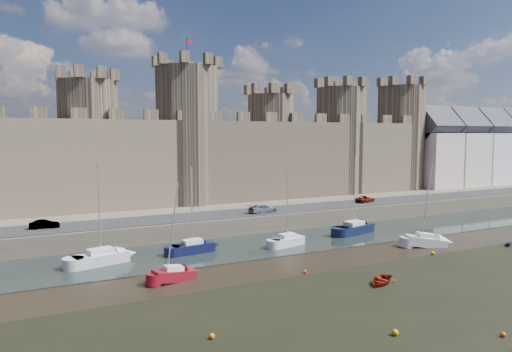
# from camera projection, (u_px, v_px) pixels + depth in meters

# --- Properties ---
(ground) EXTENTS (160.00, 160.00, 0.00)m
(ground) POSITION_uv_depth(u_px,v_px,m) (355.00, 318.00, 35.44)
(ground) COLOR black
(ground) RESTS_ON ground
(seaweed_patch) EXTENTS (70.00, 34.00, 0.01)m
(seaweed_patch) POSITION_uv_depth(u_px,v_px,m) (412.00, 350.00, 30.08)
(seaweed_patch) COLOR black
(seaweed_patch) RESTS_ON ground
(water_channel) EXTENTS (160.00, 12.00, 0.08)m
(water_channel) POSITION_uv_depth(u_px,v_px,m) (233.00, 248.00, 56.90)
(water_channel) COLOR black
(water_channel) RESTS_ON ground
(quay) EXTENTS (160.00, 60.00, 2.50)m
(quay) POSITION_uv_depth(u_px,v_px,m) (160.00, 201.00, 88.99)
(quay) COLOR #4C443A
(quay) RESTS_ON ground
(road) EXTENTS (160.00, 7.00, 0.10)m
(road) POSITION_uv_depth(u_px,v_px,m) (206.00, 216.00, 65.62)
(road) COLOR black
(road) RESTS_ON quay
(castle) EXTENTS (108.50, 11.00, 29.00)m
(castle) POSITION_uv_depth(u_px,v_px,m) (173.00, 150.00, 77.03)
(castle) COLOR #42382B
(castle) RESTS_ON quay
(townhouses) EXTENTS (35.50, 9.05, 18.13)m
(townhouses) POSITION_uv_depth(u_px,v_px,m) (476.00, 150.00, 106.95)
(townhouses) COLOR silver
(townhouses) RESTS_ON quay
(car_1) EXTENTS (3.56, 1.38, 1.16)m
(car_1) POSITION_uv_depth(u_px,v_px,m) (44.00, 224.00, 56.66)
(car_1) COLOR gray
(car_1) RESTS_ON quay
(car_2) EXTENTS (4.79, 2.44, 1.33)m
(car_2) POSITION_uv_depth(u_px,v_px,m) (263.00, 209.00, 68.13)
(car_2) COLOR gray
(car_2) RESTS_ON quay
(car_3) EXTENTS (4.62, 3.08, 1.18)m
(car_3) POSITION_uv_depth(u_px,v_px,m) (365.00, 199.00, 78.71)
(car_3) COLOR gray
(car_3) RESTS_ON quay
(sailboat_0) EXTENTS (6.22, 3.63, 10.93)m
(sailboat_0) POSITION_uv_depth(u_px,v_px,m) (101.00, 257.00, 49.84)
(sailboat_0) COLOR silver
(sailboat_0) RESTS_ON ground
(sailboat_1) EXTENTS (5.34, 2.60, 10.30)m
(sailboat_1) POSITION_uv_depth(u_px,v_px,m) (192.00, 247.00, 54.59)
(sailboat_1) COLOR black
(sailboat_1) RESTS_ON ground
(sailboat_2) EXTENTS (4.91, 2.80, 9.97)m
(sailboat_2) POSITION_uv_depth(u_px,v_px,m) (287.00, 240.00, 58.05)
(sailboat_2) COLOR silver
(sailboat_2) RESTS_ON ground
(sailboat_3) EXTENTS (6.76, 3.92, 11.14)m
(sailboat_3) POSITION_uv_depth(u_px,v_px,m) (354.00, 228.00, 65.46)
(sailboat_3) COLOR black
(sailboat_3) RESTS_ON ground
(sailboat_4) EXTENTS (4.35, 2.40, 9.61)m
(sailboat_4) POSITION_uv_depth(u_px,v_px,m) (173.00, 274.00, 44.33)
(sailboat_4) COLOR maroon
(sailboat_4) RESTS_ON ground
(sailboat_5) EXTENTS (5.36, 3.67, 10.79)m
(sailboat_5) POSITION_uv_depth(u_px,v_px,m) (426.00, 240.00, 58.00)
(sailboat_5) COLOR silver
(sailboat_5) RESTS_ON ground
(dinghy_4) EXTENTS (4.06, 3.66, 0.69)m
(dinghy_4) POSITION_uv_depth(u_px,v_px,m) (381.00, 280.00, 43.47)
(dinghy_4) COLOR maroon
(dinghy_4) RESTS_ON ground
(dinghy_7) EXTENTS (1.40, 1.24, 0.68)m
(dinghy_7) POSITION_uv_depth(u_px,v_px,m) (508.00, 244.00, 57.86)
(dinghy_7) COLOR black
(dinghy_7) RESTS_ON ground
(buoy_0) EXTENTS (0.41, 0.41, 0.41)m
(buoy_0) POSITION_uv_depth(u_px,v_px,m) (212.00, 336.00, 31.77)
(buoy_0) COLOR orange
(buoy_0) RESTS_ON ground
(buoy_1) EXTENTS (0.38, 0.38, 0.38)m
(buoy_1) POSITION_uv_depth(u_px,v_px,m) (305.00, 272.00, 46.77)
(buoy_1) COLOR #F74E0A
(buoy_1) RESTS_ON ground
(buoy_2) EXTENTS (0.38, 0.38, 0.38)m
(buoy_2) POSITION_uv_depth(u_px,v_px,m) (503.00, 334.00, 32.05)
(buoy_2) COLOR #EA490A
(buoy_2) RESTS_ON ground
(buoy_3) EXTENTS (0.46, 0.46, 0.46)m
(buoy_3) POSITION_uv_depth(u_px,v_px,m) (433.00, 253.00, 53.91)
(buoy_3) COLOR orange
(buoy_3) RESTS_ON ground
(buoy_4) EXTENTS (0.47, 0.47, 0.47)m
(buoy_4) POSITION_uv_depth(u_px,v_px,m) (395.00, 332.00, 32.29)
(buoy_4) COLOR orange
(buoy_4) RESTS_ON ground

